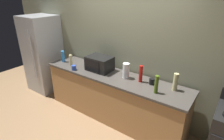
# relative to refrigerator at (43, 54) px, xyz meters

# --- Properties ---
(ground_plane) EXTENTS (8.00, 8.00, 0.00)m
(ground_plane) POSITION_rel_refrigerator_xyz_m (2.05, -0.40, -0.90)
(ground_plane) COLOR #93704C
(back_wall) EXTENTS (6.40, 0.10, 2.70)m
(back_wall) POSITION_rel_refrigerator_xyz_m (2.05, 0.41, 0.45)
(back_wall) COLOR gray
(back_wall) RESTS_ON ground_plane
(counter_run) EXTENTS (2.84, 0.64, 0.90)m
(counter_run) POSITION_rel_refrigerator_xyz_m (2.05, 0.00, -0.45)
(counter_run) COLOR #B27F4C
(counter_run) RESTS_ON ground_plane
(refrigerator) EXTENTS (0.72, 0.73, 1.80)m
(refrigerator) POSITION_rel_refrigerator_xyz_m (0.00, 0.00, 0.00)
(refrigerator) COLOR #B7BABF
(refrigerator) RESTS_ON ground_plane
(microwave) EXTENTS (0.48, 0.35, 0.27)m
(microwave) POSITION_rel_refrigerator_xyz_m (1.72, 0.05, 0.13)
(microwave) COLOR black
(microwave) RESTS_ON counter_run
(paper_towel_roll) EXTENTS (0.12, 0.12, 0.27)m
(paper_towel_roll) POSITION_rel_refrigerator_xyz_m (2.31, 0.05, 0.13)
(paper_towel_roll) COLOR white
(paper_towel_roll) RESTS_ON counter_run
(bottle_vinegar) EXTENTS (0.07, 0.07, 0.28)m
(bottle_vinegar) POSITION_rel_refrigerator_xyz_m (3.15, 0.12, 0.14)
(bottle_vinegar) COLOR beige
(bottle_vinegar) RESTS_ON counter_run
(bottle_hand_soap) EXTENTS (0.06, 0.06, 0.23)m
(bottle_hand_soap) POSITION_rel_refrigerator_xyz_m (1.10, -0.11, 0.11)
(bottle_hand_soap) COLOR beige
(bottle_hand_soap) RESTS_ON counter_run
(bottle_olive_oil) EXTENTS (0.06, 0.06, 0.28)m
(bottle_olive_oil) POSITION_rel_refrigerator_xyz_m (2.95, -0.12, 0.14)
(bottle_olive_oil) COLOR #4C6B19
(bottle_olive_oil) RESTS_ON counter_run
(bottle_hot_sauce) EXTENTS (0.06, 0.06, 0.29)m
(bottle_hot_sauce) POSITION_rel_refrigerator_xyz_m (2.59, 0.07, 0.14)
(bottle_hot_sauce) COLOR red
(bottle_hot_sauce) RESTS_ON counter_run
(bottle_spray_cleaner) EXTENTS (0.07, 0.07, 0.24)m
(bottle_spray_cleaner) POSITION_rel_refrigerator_xyz_m (0.81, -0.06, 0.12)
(bottle_spray_cleaner) COLOR #338CE5
(bottle_spray_cleaner) RESTS_ON counter_run
(mug_blue) EXTENTS (0.09, 0.09, 0.09)m
(mug_blue) POSITION_rel_refrigerator_xyz_m (1.31, -0.23, 0.04)
(mug_blue) COLOR #2D4CB2
(mug_blue) RESTS_ON counter_run
(mug_black) EXTENTS (0.09, 0.09, 0.10)m
(mug_black) POSITION_rel_refrigerator_xyz_m (2.78, 0.10, 0.05)
(mug_black) COLOR black
(mug_black) RESTS_ON counter_run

